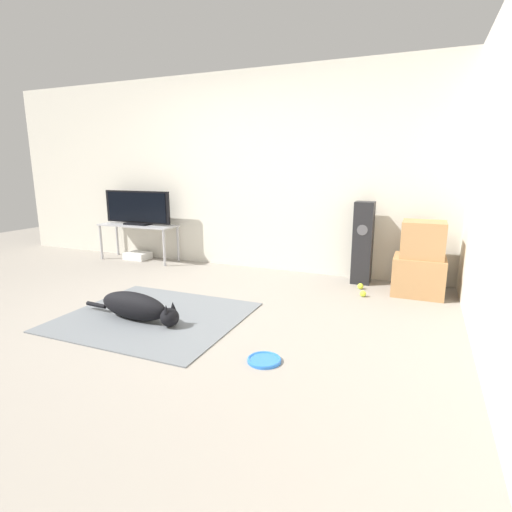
{
  "coord_description": "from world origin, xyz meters",
  "views": [
    {
      "loc": [
        2.13,
        -2.83,
        1.34
      ],
      "look_at": [
        0.59,
        0.87,
        0.45
      ],
      "focal_mm": 28.0,
      "sensor_mm": 36.0,
      "label": 1
    }
  ],
  "objects": [
    {
      "name": "ground_plane",
      "position": [
        0.0,
        0.0,
        0.0
      ],
      "size": [
        12.0,
        12.0,
        0.0
      ],
      "primitive_type": "plane",
      "color": "gray"
    },
    {
      "name": "wall_back",
      "position": [
        0.0,
        2.1,
        1.27
      ],
      "size": [
        8.0,
        0.06,
        2.55
      ],
      "color": "beige",
      "rests_on": "ground_plane"
    },
    {
      "name": "wall_right",
      "position": [
        2.6,
        0.0,
        1.27
      ],
      "size": [
        0.06,
        8.0,
        2.55
      ],
      "color": "beige",
      "rests_on": "ground_plane"
    },
    {
      "name": "area_rug",
      "position": [
        -0.05,
        -0.01,
        0.01
      ],
      "size": [
        1.57,
        1.42,
        0.01
      ],
      "color": "slate",
      "rests_on": "ground_plane"
    },
    {
      "name": "dog",
      "position": [
        -0.14,
        -0.14,
        0.13
      ],
      "size": [
        1.07,
        0.26,
        0.25
      ],
      "color": "black",
      "rests_on": "area_rug"
    },
    {
      "name": "frisbee",
      "position": [
        1.19,
        -0.42,
        0.01
      ],
      "size": [
        0.24,
        0.24,
        0.03
      ],
      "color": "blue",
      "rests_on": "ground_plane"
    },
    {
      "name": "cardboard_box_lower",
      "position": [
        2.16,
        1.66,
        0.21
      ],
      "size": [
        0.52,
        0.48,
        0.41
      ],
      "color": "#A87A4C",
      "rests_on": "ground_plane"
    },
    {
      "name": "cardboard_box_upper",
      "position": [
        2.17,
        1.65,
        0.6
      ],
      "size": [
        0.43,
        0.39,
        0.38
      ],
      "color": "#A87A4C",
      "rests_on": "cardboard_box_lower"
    },
    {
      "name": "floor_speaker",
      "position": [
        1.53,
        1.87,
        0.48
      ],
      "size": [
        0.22,
        0.22,
        0.96
      ],
      "color": "black",
      "rests_on": "ground_plane"
    },
    {
      "name": "tv_stand",
      "position": [
        -1.67,
        1.83,
        0.46
      ],
      "size": [
        1.18,
        0.4,
        0.53
      ],
      "color": "#A8A8AD",
      "rests_on": "ground_plane"
    },
    {
      "name": "tv",
      "position": [
        -1.67,
        1.83,
        0.77
      ],
      "size": [
        1.09,
        0.2,
        0.49
      ],
      "color": "black",
      "rests_on": "tv_stand"
    },
    {
      "name": "tennis_ball_by_boxes",
      "position": [
        1.57,
        1.6,
        0.03
      ],
      "size": [
        0.07,
        0.07,
        0.07
      ],
      "color": "#C6E033",
      "rests_on": "ground_plane"
    },
    {
      "name": "tennis_ball_near_speaker",
      "position": [
        1.63,
        1.33,
        0.03
      ],
      "size": [
        0.07,
        0.07,
        0.07
      ],
      "color": "#C6E033",
      "rests_on": "ground_plane"
    },
    {
      "name": "game_console",
      "position": [
        -1.74,
        1.87,
        0.05
      ],
      "size": [
        0.34,
        0.27,
        0.1
      ],
      "color": "white",
      "rests_on": "ground_plane"
    }
  ]
}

